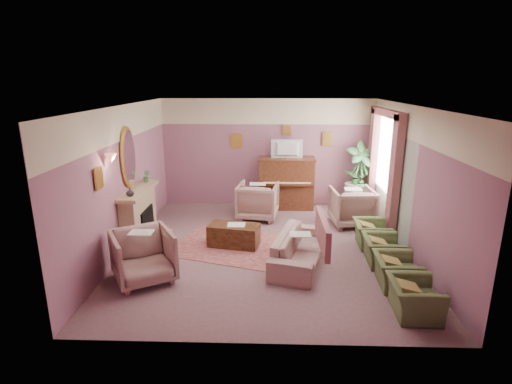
{
  "coord_description": "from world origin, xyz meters",
  "views": [
    {
      "loc": [
        0.04,
        -7.39,
        3.26
      ],
      "look_at": [
        -0.21,
        0.4,
        1.06
      ],
      "focal_mm": 28.0,
      "sensor_mm": 36.0,
      "label": 1
    }
  ],
  "objects_px": {
    "floral_armchair_front": "(143,254)",
    "olive_chair_d": "(372,230)",
    "olive_chair_c": "(383,246)",
    "olive_chair_a": "(414,293)",
    "piano": "(286,184)",
    "sofa": "(300,243)",
    "olive_chair_b": "(397,267)",
    "floral_armchair_left": "(258,199)",
    "side_table": "(354,197)",
    "coffee_table": "(234,235)",
    "television": "(287,148)",
    "floral_armchair_right": "(352,205)"
  },
  "relations": [
    {
      "from": "olive_chair_b",
      "to": "side_table",
      "type": "relative_size",
      "value": 1.12
    },
    {
      "from": "olive_chair_a",
      "to": "olive_chair_d",
      "type": "height_order",
      "value": "same"
    },
    {
      "from": "floral_armchair_left",
      "to": "coffee_table",
      "type": "bearing_deg",
      "value": -104.14
    },
    {
      "from": "olive_chair_c",
      "to": "olive_chair_a",
      "type": "bearing_deg",
      "value": -90.0
    },
    {
      "from": "floral_armchair_front",
      "to": "olive_chair_a",
      "type": "distance_m",
      "value": 4.25
    },
    {
      "from": "coffee_table",
      "to": "olive_chair_c",
      "type": "relative_size",
      "value": 1.28
    },
    {
      "from": "olive_chair_d",
      "to": "floral_armchair_left",
      "type": "bearing_deg",
      "value": 145.53
    },
    {
      "from": "floral_armchair_right",
      "to": "olive_chair_c",
      "type": "bearing_deg",
      "value": -85.63
    },
    {
      "from": "olive_chair_b",
      "to": "olive_chair_c",
      "type": "height_order",
      "value": "same"
    },
    {
      "from": "coffee_table",
      "to": "sofa",
      "type": "distance_m",
      "value": 1.48
    },
    {
      "from": "floral_armchair_front",
      "to": "olive_chair_d",
      "type": "distance_m",
      "value": 4.45
    },
    {
      "from": "coffee_table",
      "to": "olive_chair_d",
      "type": "bearing_deg",
      "value": 2.01
    },
    {
      "from": "piano",
      "to": "olive_chair_a",
      "type": "bearing_deg",
      "value": -71.72
    },
    {
      "from": "coffee_table",
      "to": "floral_armchair_left",
      "type": "xyz_separation_m",
      "value": [
        0.43,
        1.71,
        0.26
      ]
    },
    {
      "from": "piano",
      "to": "olive_chair_d",
      "type": "xyz_separation_m",
      "value": [
        1.63,
        -2.47,
        -0.31
      ]
    },
    {
      "from": "floral_armchair_left",
      "to": "olive_chair_b",
      "type": "relative_size",
      "value": 1.24
    },
    {
      "from": "olive_chair_a",
      "to": "olive_chair_d",
      "type": "bearing_deg",
      "value": 90.0
    },
    {
      "from": "floral_armchair_right",
      "to": "olive_chair_b",
      "type": "height_order",
      "value": "floral_armchair_right"
    },
    {
      "from": "floral_armchair_left",
      "to": "floral_armchair_right",
      "type": "bearing_deg",
      "value": -10.18
    },
    {
      "from": "floral_armchair_front",
      "to": "olive_chair_a",
      "type": "bearing_deg",
      "value": -11.8
    },
    {
      "from": "piano",
      "to": "floral_armchair_right",
      "type": "distance_m",
      "value": 1.94
    },
    {
      "from": "floral_armchair_front",
      "to": "olive_chair_b",
      "type": "relative_size",
      "value": 1.24
    },
    {
      "from": "television",
      "to": "side_table",
      "type": "distance_m",
      "value": 2.16
    },
    {
      "from": "floral_armchair_left",
      "to": "olive_chair_d",
      "type": "distance_m",
      "value": 2.85
    },
    {
      "from": "floral_armchair_right",
      "to": "olive_chair_d",
      "type": "xyz_separation_m",
      "value": [
        0.16,
        -1.22,
        -0.15
      ]
    },
    {
      "from": "piano",
      "to": "olive_chair_c",
      "type": "height_order",
      "value": "piano"
    },
    {
      "from": "floral_armchair_front",
      "to": "piano",
      "type": "bearing_deg",
      "value": 58.11
    },
    {
      "from": "floral_armchair_front",
      "to": "side_table",
      "type": "xyz_separation_m",
      "value": [
        4.29,
        3.93,
        -0.13
      ]
    },
    {
      "from": "olive_chair_d",
      "to": "side_table",
      "type": "relative_size",
      "value": 1.12
    },
    {
      "from": "olive_chair_c",
      "to": "olive_chair_d",
      "type": "bearing_deg",
      "value": 90.0
    },
    {
      "from": "coffee_table",
      "to": "olive_chair_a",
      "type": "relative_size",
      "value": 1.28
    },
    {
      "from": "floral_armchair_front",
      "to": "olive_chair_d",
      "type": "height_order",
      "value": "floral_armchair_front"
    },
    {
      "from": "side_table",
      "to": "olive_chair_d",
      "type": "bearing_deg",
      "value": -93.2
    },
    {
      "from": "piano",
      "to": "side_table",
      "type": "distance_m",
      "value": 1.79
    },
    {
      "from": "floral_armchair_left",
      "to": "television",
      "type": "bearing_deg",
      "value": 48.38
    },
    {
      "from": "television",
      "to": "olive_chair_d",
      "type": "bearing_deg",
      "value": -56.07
    },
    {
      "from": "piano",
      "to": "floral_armchair_left",
      "type": "relative_size",
      "value": 1.45
    },
    {
      "from": "floral_armchair_right",
      "to": "olive_chair_b",
      "type": "distance_m",
      "value": 2.87
    },
    {
      "from": "olive_chair_a",
      "to": "olive_chair_b",
      "type": "height_order",
      "value": "same"
    },
    {
      "from": "piano",
      "to": "olive_chair_b",
      "type": "bearing_deg",
      "value": -68.39
    },
    {
      "from": "coffee_table",
      "to": "floral_armchair_left",
      "type": "distance_m",
      "value": 1.78
    },
    {
      "from": "floral_armchair_front",
      "to": "floral_armchair_left",
      "type": "bearing_deg",
      "value": 60.54
    },
    {
      "from": "floral_armchair_left",
      "to": "olive_chair_a",
      "type": "xyz_separation_m",
      "value": [
        2.35,
        -4.07,
        -0.15
      ]
    },
    {
      "from": "side_table",
      "to": "olive_chair_c",
      "type": "bearing_deg",
      "value": -92.37
    },
    {
      "from": "floral_armchair_front",
      "to": "olive_chair_d",
      "type": "bearing_deg",
      "value": 20.96
    },
    {
      "from": "olive_chair_c",
      "to": "olive_chair_d",
      "type": "relative_size",
      "value": 1.0
    },
    {
      "from": "sofa",
      "to": "side_table",
      "type": "xyz_separation_m",
      "value": [
        1.63,
        3.17,
        -0.04
      ]
    },
    {
      "from": "television",
      "to": "floral_armchair_right",
      "type": "relative_size",
      "value": 0.83
    },
    {
      "from": "piano",
      "to": "sofa",
      "type": "bearing_deg",
      "value": -87.82
    },
    {
      "from": "television",
      "to": "coffee_table",
      "type": "relative_size",
      "value": 0.8
    }
  ]
}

